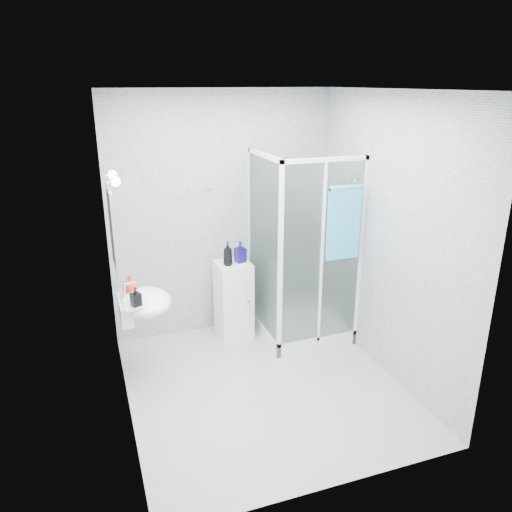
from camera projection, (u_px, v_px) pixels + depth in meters
name	position (u px, v px, depth m)	size (l,w,h in m)	color
room	(264.00, 253.00, 4.17)	(2.40, 2.60, 2.60)	silver
shower_enclosure	(297.00, 299.00, 5.35)	(0.90, 0.95, 2.00)	white
wall_basin	(143.00, 303.00, 4.43)	(0.46, 0.56, 0.35)	white
mirror	(112.00, 229.00, 4.14)	(0.02, 0.60, 0.70)	white
vanity_lights	(113.00, 178.00, 4.01)	(0.10, 0.40, 0.08)	silver
wall_hooks	(199.00, 188.00, 5.11)	(0.23, 0.06, 0.03)	silver
storage_cabinet	(234.00, 300.00, 5.39)	(0.37, 0.38, 0.85)	white
hand_towel	(344.00, 221.00, 4.76)	(0.34, 0.05, 0.73)	#36A1CC
shampoo_bottle_a	(228.00, 254.00, 5.15)	(0.10, 0.10, 0.25)	black
shampoo_bottle_b	(240.00, 252.00, 5.25)	(0.10, 0.10, 0.23)	#130D52
soap_dispenser_orange	(130.00, 284.00, 4.46)	(0.13, 0.13, 0.17)	red
soap_dispenser_black	(136.00, 297.00, 4.19)	(0.08, 0.08, 0.17)	black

